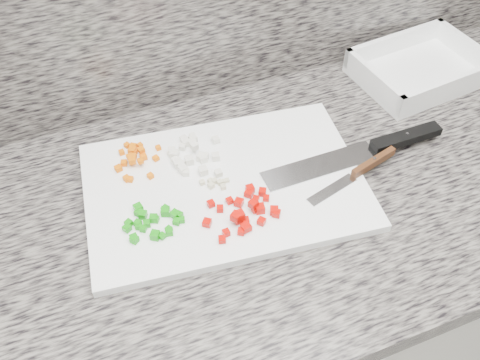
% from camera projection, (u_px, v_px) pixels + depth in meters
% --- Properties ---
extents(cabinet, '(3.92, 0.62, 0.86)m').
position_uv_depth(cabinet, '(245.00, 327.00, 1.26)').
color(cabinet, white).
rests_on(cabinet, ground).
extents(countertop, '(3.96, 0.64, 0.04)m').
position_uv_depth(countertop, '(246.00, 206.00, 0.93)').
color(countertop, '#68625B').
rests_on(countertop, cabinet).
extents(cutting_board, '(0.51, 0.37, 0.02)m').
position_uv_depth(cutting_board, '(225.00, 186.00, 0.92)').
color(cutting_board, white).
rests_on(cutting_board, countertop).
extents(carrot_pile, '(0.09, 0.10, 0.02)m').
position_uv_depth(carrot_pile, '(134.00, 157.00, 0.95)').
color(carrot_pile, orange).
rests_on(carrot_pile, cutting_board).
extents(onion_pile, '(0.10, 0.12, 0.02)m').
position_uv_depth(onion_pile, '(191.00, 155.00, 0.95)').
color(onion_pile, silver).
rests_on(onion_pile, cutting_board).
extents(green_pepper_pile, '(0.10, 0.08, 0.01)m').
position_uv_depth(green_pepper_pile, '(153.00, 222.00, 0.85)').
color(green_pepper_pile, '#128C0C').
rests_on(green_pepper_pile, cutting_board).
extents(red_pepper_pile, '(0.13, 0.09, 0.02)m').
position_uv_depth(red_pepper_pile, '(245.00, 211.00, 0.87)').
color(red_pepper_pile, '#BF0902').
rests_on(red_pepper_pile, cutting_board).
extents(garlic_pile, '(0.05, 0.03, 0.01)m').
position_uv_depth(garlic_pile, '(215.00, 183.00, 0.91)').
color(garlic_pile, beige).
rests_on(garlic_pile, cutting_board).
extents(chef_knife, '(0.35, 0.05, 0.02)m').
position_uv_depth(chef_knife, '(377.00, 147.00, 0.97)').
color(chef_knife, silver).
rests_on(chef_knife, cutting_board).
extents(paring_knife, '(0.20, 0.07, 0.02)m').
position_uv_depth(paring_knife, '(363.00, 169.00, 0.93)').
color(paring_knife, silver).
rests_on(paring_knife, cutting_board).
extents(tray, '(0.28, 0.21, 0.05)m').
position_uv_depth(tray, '(420.00, 70.00, 1.13)').
color(tray, white).
rests_on(tray, countertop).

